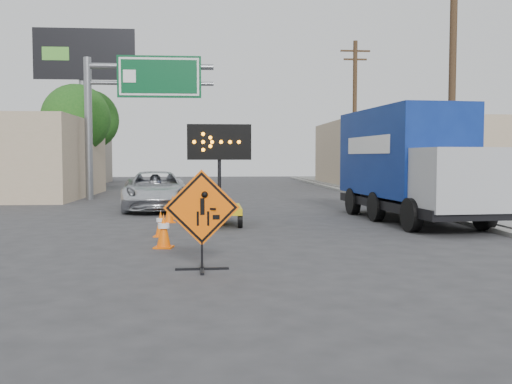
{
  "coord_description": "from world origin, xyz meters",
  "views": [
    {
      "loc": [
        -0.6,
        -9.99,
        2.05
      ],
      "look_at": [
        0.33,
        2.12,
        1.31
      ],
      "focal_mm": 40.0,
      "sensor_mm": 36.0,
      "label": 1
    }
  ],
  "objects": [
    {
      "name": "utility_pole_near",
      "position": [
        8.0,
        10.0,
        4.68
      ],
      "size": [
        1.8,
        0.26,
        9.0
      ],
      "color": "#422D1C",
      "rests_on": "ground"
    },
    {
      "name": "construction_sign",
      "position": [
        -0.79,
        0.32,
        0.96
      ],
      "size": [
        1.38,
        0.98,
        1.83
      ],
      "rotation": [
        0.0,
        0.0,
        0.03
      ],
      "color": "black",
      "rests_on": "ground"
    },
    {
      "name": "curb_right",
      "position": [
        7.2,
        15.0,
        0.06
      ],
      "size": [
        0.4,
        60.0,
        0.12
      ],
      "primitive_type": "cube",
      "color": "gray",
      "rests_on": "ground"
    },
    {
      "name": "box_truck",
      "position": [
        5.71,
        7.82,
        1.64
      ],
      "size": [
        2.93,
        7.78,
        3.62
      ],
      "rotation": [
        0.0,
        0.0,
        0.08
      ],
      "color": "black",
      "rests_on": "ground"
    },
    {
      "name": "highway_gantry",
      "position": [
        -4.43,
        17.96,
        5.07
      ],
      "size": [
        6.18,
        0.38,
        6.9
      ],
      "color": "slate",
      "rests_on": "ground"
    },
    {
      "name": "storefront_left_far",
      "position": [
        -15.0,
        34.0,
        2.2
      ],
      "size": [
        12.0,
        10.0,
        4.4
      ],
      "primitive_type": "cube",
      "color": "gray",
      "rests_on": "ground"
    },
    {
      "name": "arrow_board",
      "position": [
        -0.38,
        7.18,
        0.68
      ],
      "size": [
        1.92,
        2.13,
        3.03
      ],
      "rotation": [
        0.0,
        0.0,
        0.0
      ],
      "color": "#C6A30B",
      "rests_on": "ground"
    },
    {
      "name": "tree_left_far",
      "position": [
        -9.0,
        30.0,
        4.6
      ],
      "size": [
        4.1,
        4.1,
        6.66
      ],
      "color": "#422D1C",
      "rests_on": "ground"
    },
    {
      "name": "building_right_far",
      "position": [
        13.0,
        30.0,
        2.3
      ],
      "size": [
        10.0,
        14.0,
        4.6
      ],
      "primitive_type": "cube",
      "color": "tan",
      "rests_on": "ground"
    },
    {
      "name": "cone_d",
      "position": [
        -1.91,
        8.95,
        0.4
      ],
      "size": [
        0.46,
        0.46,
        0.79
      ],
      "rotation": [
        0.0,
        0.0,
        -0.17
      ],
      "color": "#FF5F05",
      "rests_on": "ground"
    },
    {
      "name": "pickup_truck",
      "position": [
        -2.8,
        12.38,
        0.75
      ],
      "size": [
        3.07,
        5.63,
        1.5
      ],
      "primitive_type": "imported",
      "rotation": [
        0.0,
        0.0,
        0.11
      ],
      "color": "silver",
      "rests_on": "ground"
    },
    {
      "name": "ground",
      "position": [
        0.0,
        0.0,
        0.0
      ],
      "size": [
        100.0,
        100.0,
        0.0
      ],
      "primitive_type": "plane",
      "color": "#2D2D30",
      "rests_on": "ground"
    },
    {
      "name": "cone_a",
      "position": [
        -1.7,
        2.93,
        0.4
      ],
      "size": [
        0.46,
        0.46,
        0.79
      ],
      "rotation": [
        0.0,
        0.0,
        -0.16
      ],
      "color": "#FF5F05",
      "rests_on": "ground"
    },
    {
      "name": "cone_b",
      "position": [
        -1.93,
        4.77,
        0.34
      ],
      "size": [
        0.37,
        0.37,
        0.68
      ],
      "rotation": [
        0.0,
        0.0,
        -0.08
      ],
      "color": "#FF5F05",
      "rests_on": "ground"
    },
    {
      "name": "tree_left_near",
      "position": [
        -8.0,
        22.0,
        4.16
      ],
      "size": [
        3.71,
        3.71,
        6.03
      ],
      "color": "#422D1C",
      "rests_on": "ground"
    },
    {
      "name": "cone_c",
      "position": [
        -1.95,
        7.92,
        0.35
      ],
      "size": [
        0.45,
        0.45,
        0.7
      ],
      "rotation": [
        0.0,
        0.0,
        0.31
      ],
      "color": "#FF5F05",
      "rests_on": "ground"
    },
    {
      "name": "utility_pole_far",
      "position": [
        8.0,
        24.0,
        4.68
      ],
      "size": [
        1.8,
        0.26,
        9.0
      ],
      "color": "#422D1C",
      "rests_on": "ground"
    },
    {
      "name": "billboard",
      "position": [
        -8.35,
        25.87,
        7.35
      ],
      "size": [
        6.1,
        0.54,
        9.85
      ],
      "color": "slate",
      "rests_on": "ground"
    },
    {
      "name": "sidewalk_right",
      "position": [
        9.5,
        15.0,
        0.07
      ],
      "size": [
        4.0,
        60.0,
        0.15
      ],
      "primitive_type": "cube",
      "color": "gray",
      "rests_on": "ground"
    }
  ]
}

